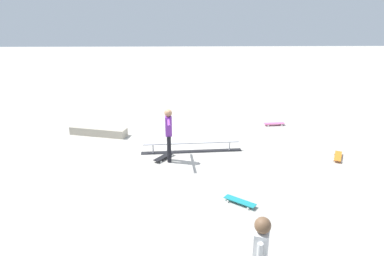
{
  "coord_description": "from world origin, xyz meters",
  "views": [
    {
      "loc": [
        -0.27,
        9.98,
        4.52
      ],
      "look_at": [
        -0.48,
        0.21,
        1.0
      ],
      "focal_mm": 32.2,
      "sensor_mm": 36.0,
      "label": 1
    }
  ],
  "objects_px": {
    "skate_ledge": "(99,131)",
    "loose_skateboard_teal": "(240,201)",
    "grind_rail": "(192,148)",
    "skater_main": "(169,132)",
    "loose_skateboard_orange": "(338,156)",
    "loose_skateboard_pink": "(274,124)",
    "skateboard_main": "(164,157)"
  },
  "relations": [
    {
      "from": "loose_skateboard_orange",
      "to": "skate_ledge",
      "type": "bearing_deg",
      "value": 100.24
    },
    {
      "from": "grind_rail",
      "to": "skateboard_main",
      "type": "height_order",
      "value": "grind_rail"
    },
    {
      "from": "skate_ledge",
      "to": "loose_skateboard_orange",
      "type": "relative_size",
      "value": 2.6
    },
    {
      "from": "skate_ledge",
      "to": "loose_skateboard_teal",
      "type": "xyz_separation_m",
      "value": [
        -4.47,
        4.74,
        -0.07
      ]
    },
    {
      "from": "grind_rail",
      "to": "loose_skateboard_pink",
      "type": "relative_size",
      "value": 4.03
    },
    {
      "from": "loose_skateboard_teal",
      "to": "skateboard_main",
      "type": "bearing_deg",
      "value": 164.3
    },
    {
      "from": "loose_skateboard_teal",
      "to": "loose_skateboard_orange",
      "type": "xyz_separation_m",
      "value": [
        -3.45,
        -2.53,
        0.0
      ]
    },
    {
      "from": "skateboard_main",
      "to": "loose_skateboard_orange",
      "type": "xyz_separation_m",
      "value": [
        -5.41,
        0.08,
        0.0
      ]
    },
    {
      "from": "skate_ledge",
      "to": "skateboard_main",
      "type": "height_order",
      "value": "skate_ledge"
    },
    {
      "from": "skateboard_main",
      "to": "loose_skateboard_teal",
      "type": "distance_m",
      "value": 3.26
    },
    {
      "from": "grind_rail",
      "to": "skater_main",
      "type": "height_order",
      "value": "skater_main"
    },
    {
      "from": "skater_main",
      "to": "skateboard_main",
      "type": "bearing_deg",
      "value": 44.46
    },
    {
      "from": "loose_skateboard_pink",
      "to": "loose_skateboard_teal",
      "type": "height_order",
      "value": "same"
    },
    {
      "from": "loose_skateboard_pink",
      "to": "loose_skateboard_orange",
      "type": "distance_m",
      "value": 3.36
    },
    {
      "from": "loose_skateboard_pink",
      "to": "loose_skateboard_orange",
      "type": "bearing_deg",
      "value": 106.54
    },
    {
      "from": "loose_skateboard_teal",
      "to": "skate_ledge",
      "type": "bearing_deg",
      "value": 170.61
    },
    {
      "from": "skater_main",
      "to": "loose_skateboard_teal",
      "type": "distance_m",
      "value": 3.16
    },
    {
      "from": "skater_main",
      "to": "loose_skateboard_teal",
      "type": "height_order",
      "value": "skater_main"
    },
    {
      "from": "skate_ledge",
      "to": "loose_skateboard_teal",
      "type": "bearing_deg",
      "value": 133.32
    },
    {
      "from": "skater_main",
      "to": "loose_skateboard_pink",
      "type": "distance_m",
      "value": 5.21
    },
    {
      "from": "loose_skateboard_pink",
      "to": "loose_skateboard_teal",
      "type": "xyz_separation_m",
      "value": [
        2.23,
        5.65,
        0.0
      ]
    },
    {
      "from": "grind_rail",
      "to": "skateboard_main",
      "type": "xyz_separation_m",
      "value": [
        0.87,
        0.53,
        -0.06
      ]
    },
    {
      "from": "grind_rail",
      "to": "skate_ledge",
      "type": "height_order",
      "value": "grind_rail"
    },
    {
      "from": "grind_rail",
      "to": "loose_skateboard_teal",
      "type": "bearing_deg",
      "value": 105.23
    },
    {
      "from": "skate_ledge",
      "to": "loose_skateboard_pink",
      "type": "xyz_separation_m",
      "value": [
        -6.7,
        -0.91,
        -0.07
      ]
    },
    {
      "from": "grind_rail",
      "to": "loose_skateboard_orange",
      "type": "height_order",
      "value": "grind_rail"
    },
    {
      "from": "grind_rail",
      "to": "loose_skateboard_pink",
      "type": "height_order",
      "value": "grind_rail"
    },
    {
      "from": "skater_main",
      "to": "loose_skateboard_teal",
      "type": "xyz_separation_m",
      "value": [
        -1.79,
        2.45,
        -0.89
      ]
    },
    {
      "from": "skater_main",
      "to": "skateboard_main",
      "type": "height_order",
      "value": "skater_main"
    },
    {
      "from": "loose_skateboard_orange",
      "to": "loose_skateboard_pink",
      "type": "bearing_deg",
      "value": 47.19
    },
    {
      "from": "grind_rail",
      "to": "skate_ledge",
      "type": "relative_size",
      "value": 1.56
    },
    {
      "from": "loose_skateboard_orange",
      "to": "loose_skateboard_teal",
      "type": "bearing_deg",
      "value": 152.1
    }
  ]
}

